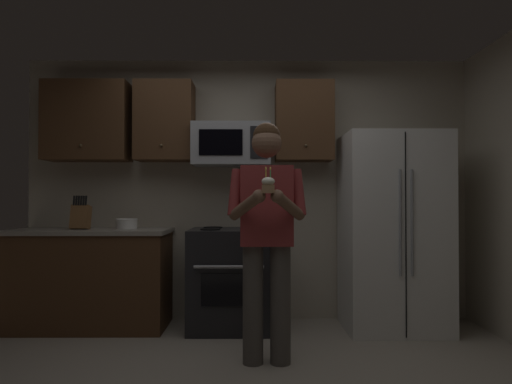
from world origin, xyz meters
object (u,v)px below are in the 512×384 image
(bowl_large_white, at_px, (127,223))
(person, at_px, (267,227))
(microwave, at_px, (232,145))
(cupcake, at_px, (268,185))
(refrigerator, at_px, (393,231))
(knife_block, at_px, (81,217))
(oven_range, at_px, (231,278))

(bowl_large_white, height_order, person, person)
(microwave, bearing_deg, cupcake, -77.51)
(refrigerator, bearing_deg, knife_block, 179.81)
(refrigerator, xyz_separation_m, knife_block, (-2.89, 0.01, 0.14))
(refrigerator, xyz_separation_m, cupcake, (-1.19, -1.22, 0.39))
(cupcake, bearing_deg, bowl_large_white, 134.62)
(person, xyz_separation_m, cupcake, (0.00, -0.33, 0.30))
(microwave, bearing_deg, refrigerator, -6.03)
(microwave, relative_size, refrigerator, 0.41)
(oven_range, height_order, cupcake, cupcake)
(cupcake, bearing_deg, person, 90.00)
(microwave, distance_m, person, 1.31)
(microwave, height_order, refrigerator, microwave)
(person, bearing_deg, knife_block, 151.93)
(refrigerator, height_order, bowl_large_white, refrigerator)
(refrigerator, relative_size, bowl_large_white, 8.83)
(oven_range, bearing_deg, microwave, 89.98)
(oven_range, relative_size, bowl_large_white, 4.57)
(oven_range, distance_m, microwave, 1.26)
(knife_block, bearing_deg, person, -28.07)
(refrigerator, distance_m, person, 1.49)
(oven_range, distance_m, bowl_large_white, 1.11)
(microwave, xyz_separation_m, cupcake, (0.31, -1.38, -0.43))
(oven_range, height_order, microwave, microwave)
(microwave, xyz_separation_m, refrigerator, (1.50, -0.16, -0.82))
(refrigerator, bearing_deg, microwave, 173.97)
(knife_block, bearing_deg, microwave, 6.13)
(oven_range, relative_size, person, 0.53)
(refrigerator, bearing_deg, cupcake, -134.33)
(microwave, xyz_separation_m, knife_block, (-1.39, -0.15, -0.68))
(oven_range, bearing_deg, knife_block, -178.77)
(person, bearing_deg, microwave, 106.21)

